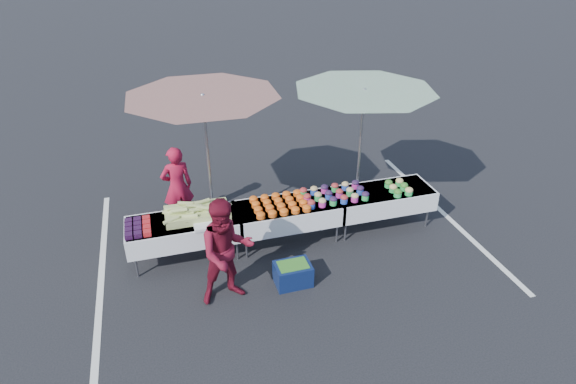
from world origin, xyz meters
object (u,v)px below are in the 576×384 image
object	(u,v)px
table_left	(184,229)
storage_bin	(293,274)
table_right	(382,198)
umbrella_left	(204,108)
customer	(227,252)
umbrella_right	(364,101)
vendor	(177,186)
table_center	(288,213)

from	to	relation	value
table_left	storage_bin	xyz separation A→B (m)	(1.54, -1.15, -0.39)
table_right	umbrella_left	world-z (taller)	umbrella_left
storage_bin	customer	bearing A→B (deg)	-178.94
umbrella_left	customer	bearing A→B (deg)	-91.57
customer	umbrella_right	bearing A→B (deg)	24.69
table_right	umbrella_left	distance (m)	3.59
umbrella_right	vendor	bearing A→B (deg)	168.39
vendor	umbrella_right	world-z (taller)	umbrella_right
table_right	umbrella_left	bearing A→B (deg)	166.90
vendor	storage_bin	distance (m)	2.81
table_right	table_left	bearing A→B (deg)	180.00
customer	storage_bin	xyz separation A→B (m)	(1.02, 0.03, -0.66)
table_left	table_right	distance (m)	3.60
table_left	umbrella_left	world-z (taller)	umbrella_left
table_center	umbrella_right	distance (m)	2.33
umbrella_left	umbrella_right	bearing A→B (deg)	-5.15
table_left	storage_bin	distance (m)	1.97
table_left	customer	distance (m)	1.32
umbrella_left	table_left	bearing A→B (deg)	-129.34
table_right	umbrella_left	xyz separation A→B (m)	(-3.02, 0.70, 1.80)
table_left	umbrella_left	xyz separation A→B (m)	(0.58, 0.70, 1.80)
customer	umbrella_left	size ratio (longest dim) A/B	0.50
table_left	table_center	distance (m)	1.80
table_left	vendor	bearing A→B (deg)	89.23
umbrella_left	storage_bin	size ratio (longest dim) A/B	5.94
table_left	umbrella_right	world-z (taller)	umbrella_right
storage_bin	table_left	bearing A→B (deg)	142.54
storage_bin	table_center	bearing A→B (deg)	76.74
storage_bin	vendor	bearing A→B (deg)	123.05
table_right	table_center	bearing A→B (deg)	180.00
table_right	umbrella_right	bearing A→B (deg)	123.50
storage_bin	umbrella_right	bearing A→B (deg)	41.82
vendor	storage_bin	size ratio (longest dim) A/B	2.75
table_left	storage_bin	size ratio (longest dim) A/B	3.26
vendor	umbrella_right	bearing A→B (deg)	158.88
table_center	customer	distance (m)	1.76
table_left	storage_bin	bearing A→B (deg)	-36.70
table_right	storage_bin	world-z (taller)	table_right
customer	storage_bin	bearing A→B (deg)	-4.15
table_center	customer	world-z (taller)	customer
table_left	vendor	size ratio (longest dim) A/B	1.19
umbrella_right	table_left	bearing A→B (deg)	-172.09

